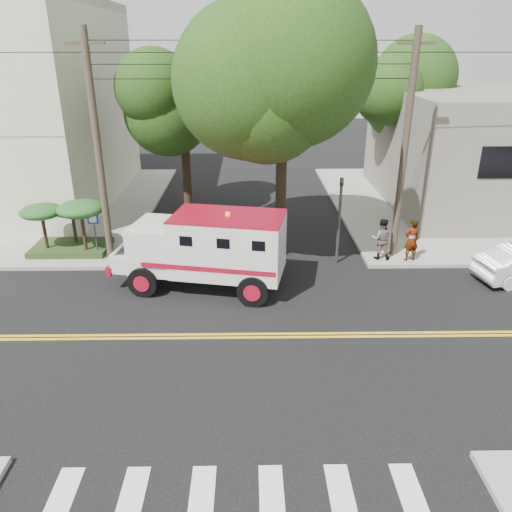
{
  "coord_description": "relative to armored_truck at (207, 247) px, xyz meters",
  "views": [
    {
      "loc": [
        0.17,
        -13.3,
        8.33
      ],
      "look_at": [
        0.42,
        2.6,
        1.6
      ],
      "focal_mm": 35.0,
      "sensor_mm": 36.0,
      "label": 1
    }
  ],
  "objects": [
    {
      "name": "palm_planter",
      "position": [
        -6.08,
        3.17,
        0.02
      ],
      "size": [
        3.52,
        2.63,
        2.36
      ],
      "color": "#1E3314",
      "rests_on": "sidewalk_nw"
    },
    {
      "name": "tree_left",
      "position": [
        -1.33,
        8.33,
        4.11
      ],
      "size": [
        4.48,
        4.2,
        7.7
      ],
      "color": "black",
      "rests_on": "ground"
    },
    {
      "name": "tree_main",
      "position": [
        3.29,
        2.76,
        5.58
      ],
      "size": [
        6.08,
        5.7,
        9.85
      ],
      "color": "black",
      "rests_on": "ground"
    },
    {
      "name": "sidewalk_ne",
      "position": [
        14.85,
        10.05,
        -1.55
      ],
      "size": [
        17.0,
        17.0,
        0.15
      ],
      "primitive_type": "cube",
      "color": "gray",
      "rests_on": "ground"
    },
    {
      "name": "sidewalk_nw",
      "position": [
        -12.15,
        10.05,
        -1.55
      ],
      "size": [
        17.0,
        17.0,
        0.15
      ],
      "primitive_type": "cube",
      "color": "gray",
      "rests_on": "ground"
    },
    {
      "name": "tree_right",
      "position": [
        10.2,
        12.32,
        4.47
      ],
      "size": [
        4.8,
        4.5,
        8.2
      ],
      "color": "black",
      "rests_on": "ground"
    },
    {
      "name": "pedestrian_b",
      "position": [
        6.96,
        2.25,
        -0.61
      ],
      "size": [
        0.94,
        0.79,
        1.73
      ],
      "primitive_type": "imported",
      "rotation": [
        0.0,
        0.0,
        2.97
      ],
      "color": "gray",
      "rests_on": "sidewalk_ne"
    },
    {
      "name": "utility_pole_right",
      "position": [
        7.65,
        2.75,
        2.88
      ],
      "size": [
        0.28,
        0.28,
        9.0
      ],
      "primitive_type": "cylinder",
      "color": "#382D23",
      "rests_on": "ground"
    },
    {
      "name": "utility_pole_left",
      "position": [
        -4.25,
        2.55,
        2.88
      ],
      "size": [
        0.28,
        0.28,
        9.0
      ],
      "primitive_type": "cylinder",
      "color": "#382D23",
      "rests_on": "ground"
    },
    {
      "name": "accessibility_sign",
      "position": [
        -4.85,
        2.72,
        -0.26
      ],
      "size": [
        0.45,
        0.1,
        2.02
      ],
      "color": "#3F3F42",
      "rests_on": "ground"
    },
    {
      "name": "ground",
      "position": [
        1.35,
        -3.45,
        -1.62
      ],
      "size": [
        100.0,
        100.0,
        0.0
      ],
      "primitive_type": "plane",
      "color": "black",
      "rests_on": "ground"
    },
    {
      "name": "armored_truck",
      "position": [
        0.0,
        0.0,
        0.0
      ],
      "size": [
        6.58,
        3.5,
        2.85
      ],
      "rotation": [
        0.0,
        0.0,
        -0.2
      ],
      "color": "silver",
      "rests_on": "ground"
    },
    {
      "name": "pedestrian_a",
      "position": [
        8.14,
        2.05,
        -0.59
      ],
      "size": [
        0.72,
        0.56,
        1.76
      ],
      "primitive_type": "imported",
      "rotation": [
        0.0,
        0.0,
        3.38
      ],
      "color": "gray",
      "rests_on": "sidewalk_ne"
    },
    {
      "name": "traffic_signal",
      "position": [
        5.15,
        2.15,
        0.6
      ],
      "size": [
        0.15,
        0.18,
        3.6
      ],
      "color": "#3F3F42",
      "rests_on": "ground"
    }
  ]
}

